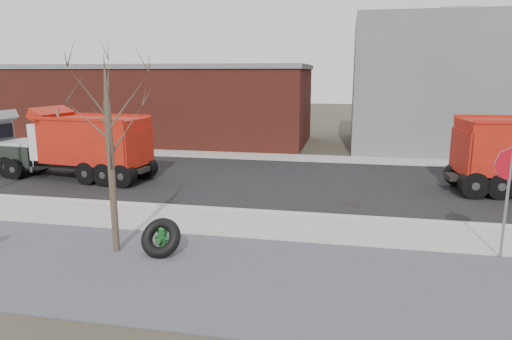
% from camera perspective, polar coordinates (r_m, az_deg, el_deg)
% --- Properties ---
extents(ground, '(120.00, 120.00, 0.00)m').
position_cam_1_polar(ground, '(14.22, -0.36, -7.25)').
color(ground, '#383328').
rests_on(ground, ground).
extents(gravel_verge, '(60.00, 5.00, 0.03)m').
position_cam_1_polar(gravel_verge, '(11.06, -4.15, -13.03)').
color(gravel_verge, slate).
rests_on(gravel_verge, ground).
extents(sidewalk, '(60.00, 2.50, 0.06)m').
position_cam_1_polar(sidewalk, '(14.44, -0.16, -6.82)').
color(sidewalk, '#9E9B93').
rests_on(sidewalk, ground).
extents(curb, '(60.00, 0.15, 0.11)m').
position_cam_1_polar(curb, '(15.65, 0.80, -5.22)').
color(curb, '#9E9B93').
rests_on(curb, ground).
extents(road, '(60.00, 9.40, 0.02)m').
position_cam_1_polar(road, '(20.19, 3.29, -1.42)').
color(road, black).
rests_on(road, ground).
extents(far_sidewalk, '(60.00, 2.00, 0.06)m').
position_cam_1_polar(far_sidewalk, '(25.72, 5.10, 1.52)').
color(far_sidewalk, '#9E9B93').
rests_on(far_sidewalk, ground).
extents(building_grey, '(12.00, 10.00, 8.00)m').
position_cam_1_polar(building_grey, '(31.77, 23.12, 9.82)').
color(building_grey, slate).
rests_on(building_grey, ground).
extents(building_brick, '(20.20, 8.20, 5.30)m').
position_cam_1_polar(building_brick, '(32.79, -11.61, 8.20)').
color(building_brick, maroon).
rests_on(building_brick, ground).
extents(bare_tree, '(3.20, 3.20, 5.20)m').
position_cam_1_polar(bare_tree, '(12.18, -17.94, 4.85)').
color(bare_tree, '#382D23').
rests_on(bare_tree, ground).
extents(fire_hydrant, '(0.45, 0.44, 0.79)m').
position_cam_1_polar(fire_hydrant, '(12.50, -11.59, -8.51)').
color(fire_hydrant, '#266332').
rests_on(fire_hydrant, ground).
extents(truck_tire, '(1.14, 0.94, 1.06)m').
position_cam_1_polar(truck_tire, '(12.28, -11.81, -8.31)').
color(truck_tire, black).
rests_on(truck_tire, ground).
extents(stop_sign, '(0.84, 0.24, 3.18)m').
position_cam_1_polar(stop_sign, '(12.94, 29.11, -0.91)').
color(stop_sign, gray).
rests_on(stop_sign, ground).
extents(dump_truck_red_b, '(7.57, 2.95, 3.17)m').
position_cam_1_polar(dump_truck_red_b, '(21.93, -21.30, 3.12)').
color(dump_truck_red_b, black).
rests_on(dump_truck_red_b, ground).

